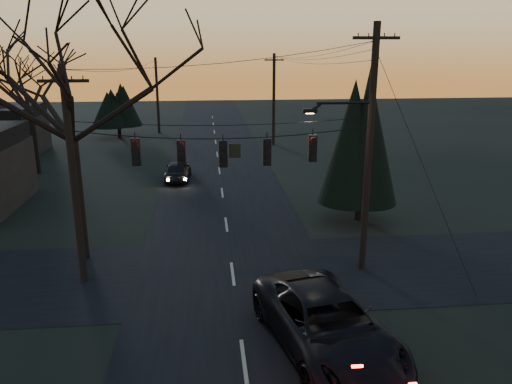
{
  "coord_description": "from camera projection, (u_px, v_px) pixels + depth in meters",
  "views": [
    {
      "loc": [
        -0.95,
        -8.93,
        9.09
      ],
      "look_at": [
        0.82,
        8.47,
        3.98
      ],
      "focal_mm": 35.0,
      "sensor_mm": 36.0,
      "label": 1
    }
  ],
  "objects": [
    {
      "name": "evergreen_dist",
      "position": [
        117.0,
        105.0,
        50.71
      ],
      "size": [
        3.96,
        3.96,
        5.58
      ],
      "color": "black",
      "rests_on": "ground"
    },
    {
      "name": "span_signal_assembly",
      "position": [
        225.0,
        151.0,
        19.24
      ],
      "size": [
        11.5,
        0.44,
        1.65
      ],
      "color": "black",
      "rests_on": "ground"
    },
    {
      "name": "suv_near",
      "position": [
        326.0,
        324.0,
        15.28
      ],
      "size": [
        4.32,
        7.02,
        1.81
      ],
      "primitive_type": "imported",
      "rotation": [
        0.0,
        0.0,
        0.21
      ],
      "color": "black",
      "rests_on": "ground"
    },
    {
      "name": "utility_pole_left",
      "position": [
        84.0,
        281.0,
        20.13
      ],
      "size": [
        1.8,
        0.3,
        8.5
      ],
      "primitive_type": null,
      "color": "black",
      "rests_on": "ground"
    },
    {
      "name": "bare_tree_dist",
      "position": [
        27.0,
        86.0,
        35.4
      ],
      "size": [
        7.29,
        7.29,
        9.15
      ],
      "color": "black",
      "rests_on": "ground"
    },
    {
      "name": "cross_road",
      "position": [
        233.0,
        274.0,
        20.71
      ],
      "size": [
        60.0,
        7.0,
        0.02
      ],
      "primitive_type": "cube",
      "color": "black",
      "rests_on": "ground"
    },
    {
      "name": "bare_tree_left",
      "position": [
        67.0,
        91.0,
        20.33
      ],
      "size": [
        9.37,
        9.37,
        10.52
      ],
      "color": "black",
      "rests_on": "ground"
    },
    {
      "name": "utility_pole_far_r",
      "position": [
        273.0,
        145.0,
        47.99
      ],
      "size": [
        1.8,
        0.3,
        8.5
      ],
      "primitive_type": null,
      "color": "black",
      "rests_on": "ground"
    },
    {
      "name": "utility_pole_right",
      "position": [
        361.0,
        268.0,
        21.25
      ],
      "size": [
        5.0,
        0.3,
        10.0
      ],
      "primitive_type": null,
      "color": "black",
      "rests_on": "ground"
    },
    {
      "name": "sedan_oncoming_a",
      "position": [
        178.0,
        170.0,
        35.14
      ],
      "size": [
        1.88,
        4.18,
        1.39
      ],
      "primitive_type": "imported",
      "rotation": [
        0.0,
        0.0,
        3.08
      ],
      "color": "black",
      "rests_on": "ground"
    },
    {
      "name": "utility_pole_far_l",
      "position": [
        159.0,
        133.0,
        54.51
      ],
      "size": [
        0.3,
        0.3,
        8.0
      ],
      "primitive_type": null,
      "color": "black",
      "rests_on": "ground"
    },
    {
      "name": "evergreen_right",
      "position": [
        363.0,
        139.0,
        26.07
      ],
      "size": [
        3.9,
        3.9,
        7.7
      ],
      "color": "black",
      "rests_on": "ground"
    },
    {
      "name": "main_road",
      "position": [
        223.0,
        202.0,
        30.26
      ],
      "size": [
        8.0,
        120.0,
        0.02
      ],
      "primitive_type": "cube",
      "color": "black",
      "rests_on": "ground"
    }
  ]
}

